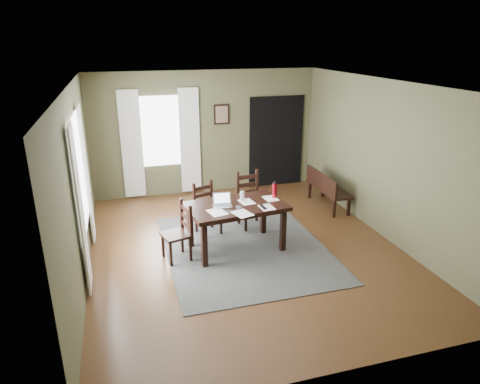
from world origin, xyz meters
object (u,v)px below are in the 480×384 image
object	(u,v)px
bench	(326,186)
laptop	(222,202)
chair_end	(179,232)
chair_back_left	(207,209)
water_bottle	(274,190)
chair_back_right	(250,200)
dining_table	(236,210)

from	to	relation	value
bench	laptop	xyz separation A→B (m)	(-2.52, -1.29, 0.40)
chair_end	laptop	bearing A→B (deg)	83.97
chair_end	chair_back_left	distance (m)	1.05
laptop	chair_end	bearing A→B (deg)	-165.64
laptop	water_bottle	xyz separation A→B (m)	(0.93, 0.11, 0.08)
chair_back_right	water_bottle	world-z (taller)	water_bottle
dining_table	chair_back_left	xyz separation A→B (m)	(-0.33, 0.76, -0.24)
chair_back_left	dining_table	bearing A→B (deg)	-83.40
chair_back_left	water_bottle	distance (m)	1.30
chair_back_right	bench	xyz separation A→B (m)	(1.79, 0.47, -0.06)
chair_end	bench	xyz separation A→B (m)	(3.26, 1.40, -0.02)
bench	water_bottle	xyz separation A→B (m)	(-1.59, -1.18, 0.48)
dining_table	bench	distance (m)	2.66
bench	chair_back_right	bearing A→B (deg)	104.62
dining_table	laptop	size ratio (longest dim) A/B	5.26
bench	water_bottle	world-z (taller)	water_bottle
dining_table	chair_back_right	bearing A→B (deg)	51.97
chair_back_left	bench	xyz separation A→B (m)	(2.63, 0.55, -0.01)
chair_back_right	laptop	xyz separation A→B (m)	(-0.73, -0.82, 0.34)
chair_back_left	bench	size ratio (longest dim) A/B	0.70
chair_back_left	laptop	xyz separation A→B (m)	(0.11, -0.74, 0.39)
chair_back_right	laptop	distance (m)	1.15
dining_table	chair_end	bearing A→B (deg)	178.01
chair_back_left	chair_back_right	size ratio (longest dim) A/B	0.90
water_bottle	chair_end	bearing A→B (deg)	-172.55
laptop	water_bottle	distance (m)	0.94
dining_table	laptop	bearing A→B (deg)	166.96
dining_table	water_bottle	xyz separation A→B (m)	(0.71, 0.13, 0.23)
laptop	dining_table	bearing A→B (deg)	-0.00
chair_back_right	laptop	size ratio (longest dim) A/B	3.23
chair_back_right	water_bottle	size ratio (longest dim) A/B	3.64
dining_table	water_bottle	bearing A→B (deg)	3.65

